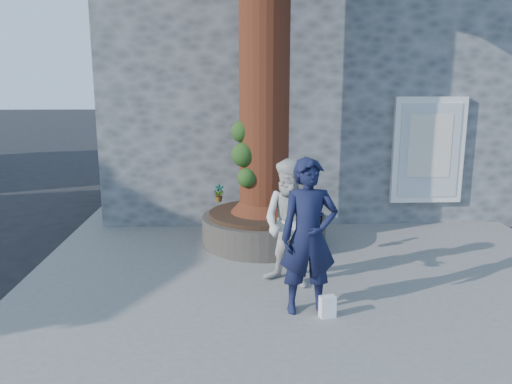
{
  "coord_description": "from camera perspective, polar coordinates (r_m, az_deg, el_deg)",
  "views": [
    {
      "loc": [
        0.2,
        -7.0,
        3.02
      ],
      "look_at": [
        0.61,
        1.27,
        1.25
      ],
      "focal_mm": 35.0,
      "sensor_mm": 36.0,
      "label": 1
    }
  ],
  "objects": [
    {
      "name": "ground",
      "position": [
        7.62,
        -4.22,
        -11.31
      ],
      "size": [
        120.0,
        120.0,
        0.0
      ],
      "primitive_type": "plane",
      "color": "black",
      "rests_on": "ground"
    },
    {
      "name": "pavement",
      "position": [
        8.62,
        6.04,
        -8.08
      ],
      "size": [
        9.0,
        8.0,
        0.12
      ],
      "primitive_type": "cube",
      "color": "slate",
      "rests_on": "ground"
    },
    {
      "name": "yellow_line",
      "position": [
        9.14,
        -23.77,
        -8.27
      ],
      "size": [
        0.1,
        30.0,
        0.01
      ],
      "primitive_type": "cube",
      "color": "yellow",
      "rests_on": "ground"
    },
    {
      "name": "stone_shop",
      "position": [
        14.38,
        6.5,
        12.53
      ],
      "size": [
        10.3,
        8.3,
        6.3
      ],
      "color": "#4C4F52",
      "rests_on": "ground"
    },
    {
      "name": "planter",
      "position": [
        9.38,
        0.91,
        -4.07
      ],
      "size": [
        2.3,
        2.3,
        0.6
      ],
      "color": "black",
      "rests_on": "pavement"
    },
    {
      "name": "man",
      "position": [
        6.41,
        6.03,
        -5.11
      ],
      "size": [
        0.75,
        0.51,
        2.03
      ],
      "primitive_type": "imported",
      "rotation": [
        0.0,
        0.0,
        0.03
      ],
      "color": "black",
      "rests_on": "pavement"
    },
    {
      "name": "woman",
      "position": [
        7.26,
        4.09,
        -3.63
      ],
      "size": [
        1.15,
        1.09,
        1.88
      ],
      "primitive_type": "imported",
      "rotation": [
        0.0,
        0.0,
        -0.56
      ],
      "color": "silver",
      "rests_on": "pavement"
    },
    {
      "name": "shopping_bag",
      "position": [
        6.58,
        8.17,
        -12.84
      ],
      "size": [
        0.22,
        0.16,
        0.28
      ],
      "primitive_type": "cube",
      "rotation": [
        0.0,
        0.0,
        0.22
      ],
      "color": "white",
      "rests_on": "pavement"
    },
    {
      "name": "plant_a",
      "position": [
        10.07,
        -4.23,
        -0.1
      ],
      "size": [
        0.21,
        0.16,
        0.37
      ],
      "primitive_type": "imported",
      "rotation": [
        0.0,
        0.0,
        0.17
      ],
      "color": "gray",
      "rests_on": "planter"
    },
    {
      "name": "plant_b",
      "position": [
        8.53,
        7.01,
        -2.2
      ],
      "size": [
        0.32,
        0.32,
        0.42
      ],
      "primitive_type": "imported",
      "rotation": [
        0.0,
        0.0,
        2.49
      ],
      "color": "gray",
      "rests_on": "planter"
    },
    {
      "name": "plant_c",
      "position": [
        9.17,
        -0.83,
        -1.4
      ],
      "size": [
        0.26,
        0.26,
        0.33
      ],
      "primitive_type": "imported",
      "rotation": [
        0.0,
        0.0,
        3.81
      ],
      "color": "gray",
      "rests_on": "planter"
    },
    {
      "name": "plant_d",
      "position": [
        10.08,
        -4.22,
        -0.37
      ],
      "size": [
        0.32,
        0.32,
        0.27
      ],
      "primitive_type": "imported",
      "rotation": [
        0.0,
        0.0,
        5.36
      ],
      "color": "gray",
      "rests_on": "planter"
    }
  ]
}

